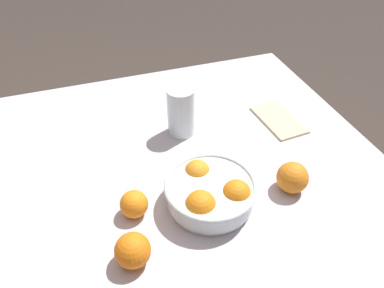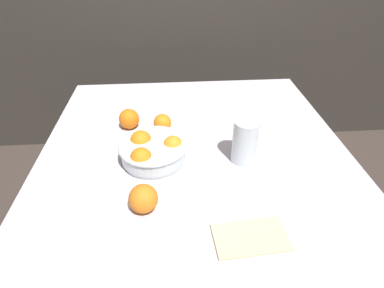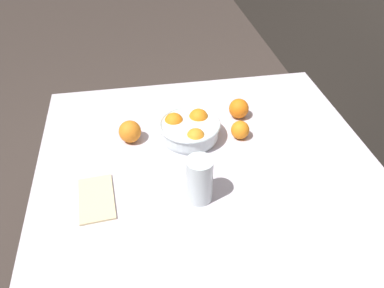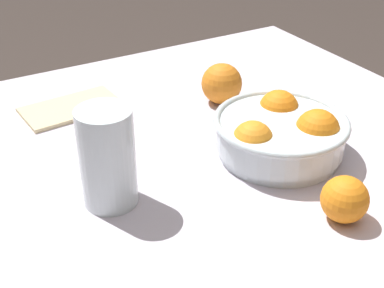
# 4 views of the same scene
# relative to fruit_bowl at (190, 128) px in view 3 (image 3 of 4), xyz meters

# --- Properties ---
(ground_plane) EXTENTS (12.00, 12.00, 0.00)m
(ground_plane) POSITION_rel_fruit_bowl_xyz_m (0.15, 0.04, -0.76)
(ground_plane) COLOR #3D332D
(dining_table) EXTENTS (1.12, 1.20, 0.72)m
(dining_table) POSITION_rel_fruit_bowl_xyz_m (0.15, 0.04, -0.11)
(dining_table) COLOR silver
(dining_table) RESTS_ON ground_plane
(fruit_bowl) EXTENTS (0.23, 0.23, 0.09)m
(fruit_bowl) POSITION_rel_fruit_bowl_xyz_m (0.00, 0.00, 0.00)
(fruit_bowl) COLOR silver
(fruit_bowl) RESTS_ON dining_table
(juice_glass) EXTENTS (0.08, 0.08, 0.16)m
(juice_glass) POSITION_rel_fruit_bowl_xyz_m (0.31, -0.02, 0.03)
(juice_glass) COLOR #F4A314
(juice_glass) RESTS_ON dining_table
(orange_loose_near_bowl) EXTENTS (0.08, 0.08, 0.08)m
(orange_loose_near_bowl) POSITION_rel_fruit_bowl_xyz_m (-0.10, 0.22, -0.00)
(orange_loose_near_bowl) COLOR orange
(orange_loose_near_bowl) RESTS_ON dining_table
(orange_loose_front) EXTENTS (0.07, 0.07, 0.07)m
(orange_loose_front) POSITION_rel_fruit_bowl_xyz_m (0.03, 0.19, -0.01)
(orange_loose_front) COLOR orange
(orange_loose_front) RESTS_ON dining_table
(orange_loose_aside) EXTENTS (0.08, 0.08, 0.08)m
(orange_loose_aside) POSITION_rel_fruit_bowl_xyz_m (-0.02, -0.22, -0.00)
(orange_loose_aside) COLOR orange
(orange_loose_aside) RESTS_ON dining_table
(napkin) EXTENTS (0.20, 0.12, 0.01)m
(napkin) POSITION_rel_fruit_bowl_xyz_m (0.26, -0.34, -0.04)
(napkin) COLOR beige
(napkin) RESTS_ON dining_table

